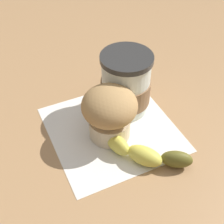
% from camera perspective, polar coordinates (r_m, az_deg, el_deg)
% --- Properties ---
extents(ground_plane, '(3.00, 3.00, 0.00)m').
position_cam_1_polar(ground_plane, '(0.59, 0.00, -3.17)').
color(ground_plane, '#A87C51').
extents(paper_napkin, '(0.27, 0.27, 0.00)m').
position_cam_1_polar(paper_napkin, '(0.59, 0.00, -3.12)').
color(paper_napkin, white).
rests_on(paper_napkin, ground_plane).
extents(coffee_cup, '(0.10, 0.10, 0.12)m').
position_cam_1_polar(coffee_cup, '(0.59, 2.52, 4.94)').
color(coffee_cup, silver).
rests_on(coffee_cup, paper_napkin).
extents(muffin, '(0.10, 0.10, 0.10)m').
position_cam_1_polar(muffin, '(0.54, -0.45, 0.12)').
color(muffin, beige).
rests_on(muffin, paper_napkin).
extents(banana, '(0.10, 0.15, 0.03)m').
position_cam_1_polar(banana, '(0.53, 6.11, -7.55)').
color(banana, '#D6CC4C').
rests_on(banana, paper_napkin).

